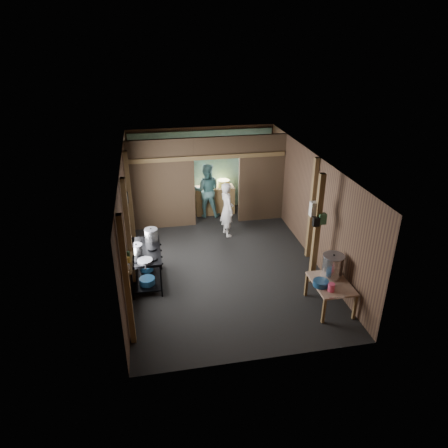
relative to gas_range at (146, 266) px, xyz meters
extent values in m
cube|color=black|center=(1.88, 0.64, -0.42)|extent=(4.50, 7.00, 0.00)
cube|color=#2B2B2B|center=(1.88, 0.64, 2.18)|extent=(4.50, 7.00, 0.00)
cube|color=brown|center=(1.88, 4.14, 0.88)|extent=(4.50, 0.00, 2.60)
cube|color=brown|center=(1.88, -2.86, 0.88)|extent=(4.50, 0.00, 2.60)
cube|color=brown|center=(-0.37, 0.64, 0.88)|extent=(0.00, 7.00, 2.60)
cube|color=brown|center=(4.13, 0.64, 0.88)|extent=(0.00, 7.00, 2.60)
cube|color=brown|center=(0.55, 2.84, 0.88)|extent=(1.85, 0.10, 2.60)
cube|color=brown|center=(3.46, 2.84, 0.88)|extent=(1.35, 0.10, 2.60)
cube|color=brown|center=(2.13, 2.84, 1.88)|extent=(1.30, 0.10, 0.60)
cube|color=#7DB5AC|center=(1.88, 4.08, 0.83)|extent=(4.40, 0.06, 2.50)
cube|color=brown|center=(2.18, 3.59, 0.01)|extent=(1.20, 0.50, 0.85)
cylinder|color=silver|center=(2.13, 4.04, 1.48)|extent=(0.20, 0.03, 0.20)
cube|color=brown|center=(-0.30, -1.96, 0.88)|extent=(0.10, 0.12, 2.60)
cube|color=brown|center=(-0.30, -0.16, 0.88)|extent=(0.10, 0.12, 2.60)
cube|color=brown|center=(-0.30, 1.84, 0.88)|extent=(0.10, 0.12, 2.60)
cube|color=brown|center=(4.06, 0.44, 0.88)|extent=(0.10, 0.12, 2.60)
cube|color=brown|center=(3.73, -0.66, 0.88)|extent=(0.12, 0.12, 2.60)
cube|color=brown|center=(1.88, 2.79, 1.63)|extent=(4.40, 0.12, 0.12)
cylinder|color=gray|center=(-0.33, 1.04, 1.23)|extent=(0.03, 0.34, 0.34)
cylinder|color=black|center=(-0.33, 1.44, 1.13)|extent=(0.03, 0.30, 0.30)
cube|color=brown|center=(-0.27, -1.46, 0.98)|extent=(0.14, 0.80, 0.03)
cylinder|color=silver|center=(-0.27, -1.71, 1.05)|extent=(0.07, 0.07, 0.10)
cylinder|color=#FED248|center=(-0.27, -1.46, 1.05)|extent=(0.08, 0.08, 0.10)
cylinder|color=#346742|center=(-0.27, -1.24, 1.05)|extent=(0.06, 0.06, 0.10)
cube|color=silver|center=(3.68, -0.58, 1.36)|extent=(0.22, 0.15, 0.32)
cube|color=#346742|center=(3.80, -0.72, 1.18)|extent=(0.16, 0.12, 0.24)
cube|color=black|center=(3.66, -0.74, 1.13)|extent=(0.14, 0.10, 0.20)
cylinder|color=navy|center=(0.00, -0.33, -0.18)|extent=(0.35, 0.35, 0.14)
cylinder|color=navy|center=(0.00, 0.24, -0.19)|extent=(0.30, 0.30, 0.12)
cylinder|color=navy|center=(3.45, -1.71, 0.24)|extent=(0.35, 0.35, 0.12)
cylinder|color=#F64A72|center=(3.58, -1.92, 0.26)|extent=(0.15, 0.15, 0.16)
cube|color=silver|center=(3.59, -2.18, 0.18)|extent=(0.30, 0.07, 0.01)
cylinder|color=#FED248|center=(2.46, 3.59, 0.54)|extent=(0.39, 0.39, 0.21)
cylinder|color=maroon|center=(1.80, 3.59, 0.51)|extent=(0.12, 0.12, 0.14)
imported|color=white|center=(2.27, 2.01, 0.36)|extent=(0.48, 0.63, 1.55)
imported|color=slate|center=(1.91, 3.40, 0.42)|extent=(0.93, 0.79, 1.67)
camera|label=1|loc=(0.24, -8.13, 4.87)|focal=32.86mm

